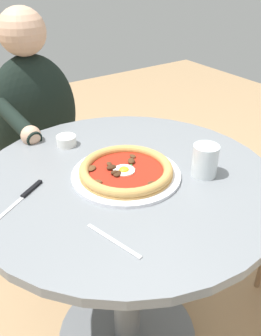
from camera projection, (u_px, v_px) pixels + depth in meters
dining_table at (127, 231)px, 1.18m from camera, size 0.88×0.88×0.75m
pizza_on_plate at (126, 171)px, 1.06m from camera, size 0.32×0.32×0.04m
water_glass at (205, 162)px, 1.05m from camera, size 0.07×0.07×0.09m
steak_knife at (24, 196)px, 0.98m from camera, size 0.19×0.13×0.01m
ramekin_capers at (66, 140)px, 1.23m from camera, size 0.07×0.07×0.03m
fork_utensil at (113, 241)px, 0.83m from camera, size 0.05×0.16×0.00m
diner_person at (40, 155)px, 1.66m from camera, size 0.39×0.49×1.14m
cafe_chair_diner at (28, 144)px, 1.76m from camera, size 0.41×0.41×0.83m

